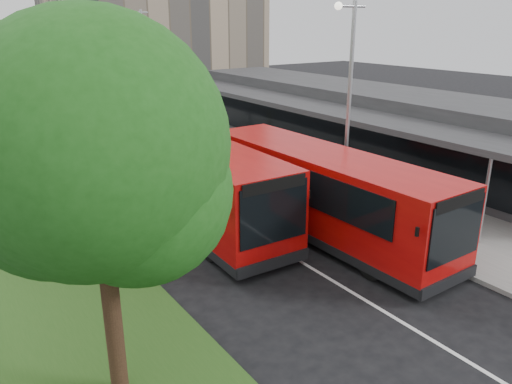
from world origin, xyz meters
TOP-DOWN VIEW (x-y plane):
  - ground at (0.00, 0.00)m, footprint 120.00×120.00m
  - pavement at (6.00, 20.00)m, footprint 5.00×80.00m
  - lane_centre_line at (0.00, 15.00)m, footprint 0.12×70.00m
  - kerb_dashes at (3.30, 19.00)m, footprint 0.12×56.00m
  - office_block at (14.00, 42.00)m, footprint 22.00×12.00m
  - station_building at (10.86, 8.00)m, footprint 7.70×26.00m
  - tree_near at (-7.01, -2.95)m, footprint 4.86×4.86m
  - lamp_post_near at (4.12, 2.00)m, footprint 1.44×0.28m
  - lamp_post_far at (4.12, 22.00)m, footprint 1.44×0.28m
  - bus_main at (2.11, 0.96)m, footprint 2.95×10.91m
  - bus_second at (-1.13, 4.86)m, footprint 3.19×11.28m
  - litter_bin at (6.02, 8.74)m, footprint 0.52×0.52m
  - bollard at (4.99, 17.81)m, footprint 0.19×0.19m
  - car_near at (2.39, 37.60)m, footprint 2.03×3.89m
  - car_far at (-0.84, 43.38)m, footprint 1.92×3.59m

SIDE VIEW (x-z plane):
  - ground at x=0.00m, z-range 0.00..0.00m
  - kerb_dashes at x=3.30m, z-range 0.00..0.01m
  - lane_centre_line at x=0.00m, z-range 0.00..0.01m
  - pavement at x=6.00m, z-range 0.00..0.15m
  - litter_bin at x=6.02m, z-range 0.15..0.92m
  - car_far at x=-0.84m, z-range 0.00..1.12m
  - car_near at x=2.39m, z-range 0.00..1.26m
  - bollard at x=4.99m, z-range 0.15..1.16m
  - bus_main at x=2.11m, z-range 0.04..3.11m
  - bus_second at x=-1.13m, z-range 0.04..3.21m
  - station_building at x=10.86m, z-range 0.04..4.04m
  - lamp_post_near at x=4.12m, z-range 0.72..8.72m
  - lamp_post_far at x=4.12m, z-range 0.72..8.72m
  - tree_near at x=-7.01m, z-range 1.14..8.96m
  - office_block at x=14.00m, z-range 0.00..18.00m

